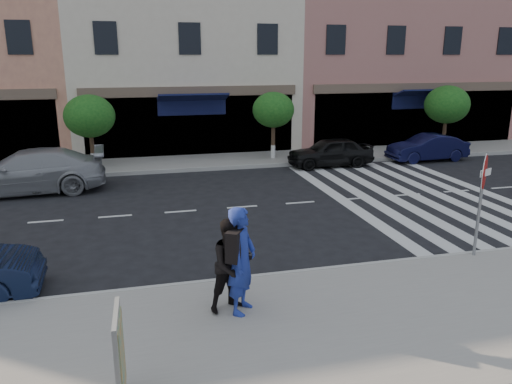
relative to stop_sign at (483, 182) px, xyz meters
name	(u,v)px	position (x,y,z in m)	size (l,w,h in m)	color
ground	(277,252)	(-4.44, 1.67, -1.96)	(120.00, 120.00, 0.00)	black
sidewalk_near	(336,326)	(-4.44, -2.08, -1.88)	(60.00, 4.50, 0.15)	gray
sidewalk_far	(209,162)	(-4.44, 12.67, -1.88)	(60.00, 3.00, 0.15)	gray
building_centre	(180,41)	(-4.94, 18.67, 3.54)	(11.00, 9.00, 11.00)	beige
building_east_mid	(383,25)	(7.06, 18.67, 4.54)	(13.00, 9.00, 13.00)	#AC6E66
street_tree_wb	(89,116)	(-9.44, 12.47, 0.35)	(2.10, 2.10, 3.06)	#473323
street_tree_c	(273,110)	(-1.44, 12.47, 0.40)	(1.90, 1.90, 3.04)	#473323
street_tree_ea	(447,105)	(7.56, 12.47, 0.43)	(2.20, 2.20, 3.19)	#473323
stop_sign	(483,182)	(0.00, 0.00, 0.00)	(0.81, 0.39, 2.48)	gray
photographer	(242,260)	(-5.99, -1.26, -0.79)	(0.74, 0.49, 2.03)	navy
walker	(232,265)	(-6.15, -1.14, -0.91)	(0.87, 0.68, 1.79)	black
poster_board	(120,361)	(-8.15, -3.42, -1.13)	(0.33, 0.92, 1.41)	beige
car_far_left	(28,172)	(-11.47, 9.27, -1.18)	(2.17, 5.33, 1.55)	#949599
car_far_mid	(330,152)	(0.70, 10.77, -1.31)	(1.52, 3.78, 1.29)	black
car_far_right	(427,148)	(5.55, 10.77, -1.34)	(1.30, 3.74, 1.23)	black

